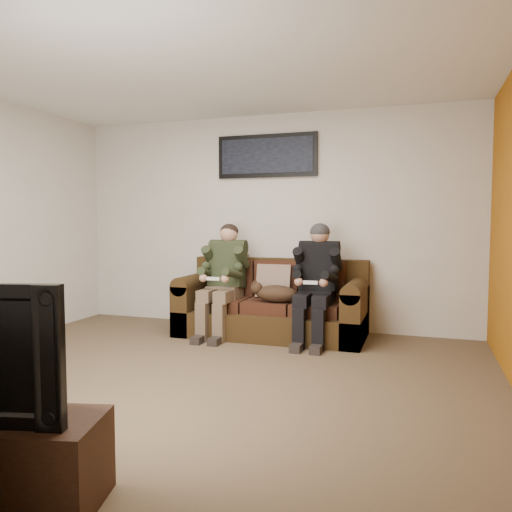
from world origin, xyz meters
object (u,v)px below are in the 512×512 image
(sofa, at_px, (273,306))
(person_right, at_px, (317,276))
(person_left, at_px, (224,273))
(cat, at_px, (275,293))
(framed_poster, at_px, (267,156))

(sofa, height_order, person_right, person_right)
(person_left, distance_m, person_right, 1.08)
(sofa, xyz_separation_m, person_left, (-0.54, -0.18, 0.39))
(person_left, height_order, cat, person_left)
(sofa, xyz_separation_m, cat, (0.10, -0.27, 0.20))
(person_right, bearing_deg, cat, -167.57)
(person_right, relative_size, framed_poster, 1.03)
(person_left, distance_m, framed_poster, 1.54)
(framed_poster, bearing_deg, person_right, -37.37)
(person_right, bearing_deg, person_left, -179.98)
(sofa, distance_m, person_left, 0.69)
(sofa, relative_size, framed_poster, 1.68)
(person_left, height_order, framed_poster, framed_poster)
(framed_poster, bearing_deg, person_left, -121.06)
(person_right, height_order, framed_poster, framed_poster)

